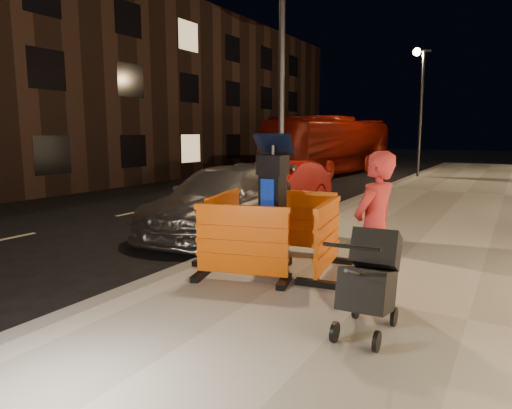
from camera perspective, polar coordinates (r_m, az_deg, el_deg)
The scene contains 15 objects.
ground_plane at distance 7.63m, azimuth -9.11°, elevation -8.74°, with size 120.00×120.00×0.00m, color black.
sidewalk at distance 6.25m, azimuth 13.27°, elevation -12.19°, with size 6.00×60.00×0.15m, color #99978B.
kerb at distance 7.61m, azimuth -9.12°, elevation -8.20°, with size 0.30×60.00×0.15m, color slate.
parking_kiosk at distance 7.38m, azimuth 2.07°, elevation 0.02°, with size 0.64×0.64×2.02m, color black.
barrier_front at distance 6.66m, azimuth -1.81°, elevation -4.89°, with size 1.44×0.59×1.13m, color #E15908.
barrier_back at distance 8.29m, azimuth 5.14°, elevation -2.14°, with size 1.44×0.59×1.13m, color #E15908.
barrier_kerbside at distance 7.94m, azimuth -4.02°, elevation -2.63°, with size 1.44×0.59×1.13m, color #E15908.
barrier_bldgside at distance 7.07m, azimuth 8.88°, elevation -4.16°, with size 1.44×0.59×1.13m, color #E15908.
car_silver at distance 10.85m, azimuth -4.02°, elevation -3.32°, with size 2.10×5.16×1.50m, color #B9B9BE.
car_red at distance 13.61m, azimuth 2.89°, elevation -0.78°, with size 1.56×4.48×1.48m, color #A8100D.
bus_doubledecker at distance 25.96m, azimuth 9.41°, elevation 3.78°, with size 2.64×11.30×3.15m, color maroon.
man at distance 5.88m, azimuth 14.57°, elevation -2.96°, with size 0.71×0.46×1.94m, color #AB2726.
stroller at distance 5.10m, azimuth 13.80°, elevation -9.68°, with size 0.57×0.88×1.10m, color black.
street_lamp_mid at distance 9.69m, azimuth 3.21°, elevation 13.96°, with size 0.12×0.12×6.00m, color #3F3F44.
street_lamp_far at distance 24.03m, azimuth 19.90°, elevation 10.48°, with size 0.12×0.12×6.00m, color #3F3F44.
Camera 1 is at (4.63, -5.61, 2.31)m, focal length 32.00 mm.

